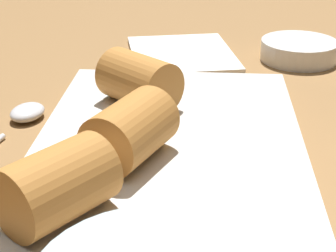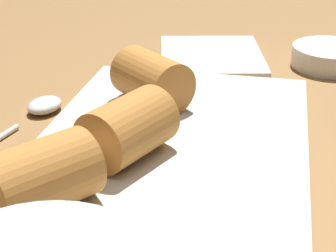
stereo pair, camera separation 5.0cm
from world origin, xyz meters
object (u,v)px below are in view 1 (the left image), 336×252
at_px(spoon, 20,119).
at_px(napkin, 182,54).
at_px(dipping_bowl_near, 299,50).
at_px(serving_plate, 168,156).

bearing_deg(spoon, napkin, 146.11).
bearing_deg(spoon, dipping_bowl_near, 126.00).
xyz_separation_m(serving_plate, dipping_bowl_near, (-0.26, 0.13, 0.01)).
xyz_separation_m(spoon, napkin, (-0.20, 0.13, -0.00)).
bearing_deg(dipping_bowl_near, napkin, -91.07).
height_order(serving_plate, dipping_bowl_near, dipping_bowl_near).
relative_size(dipping_bowl_near, napkin, 0.55).
distance_m(serving_plate, spoon, 0.15).
bearing_deg(serving_plate, spoon, -114.91).
height_order(serving_plate, spoon, serving_plate).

